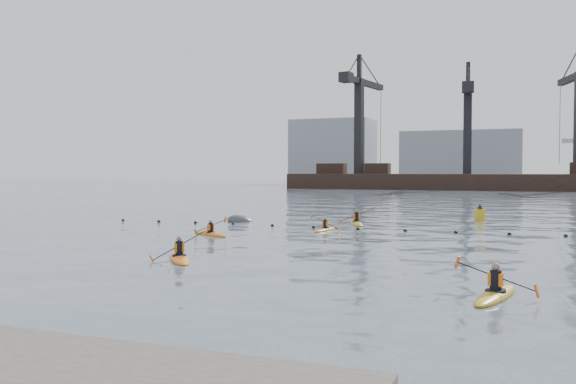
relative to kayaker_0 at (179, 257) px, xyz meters
name	(u,v)px	position (x,y,z in m)	size (l,w,h in m)	color
ground	(133,296)	(2.59, -6.84, -0.11)	(400.00, 400.00, 0.00)	#3D505A
float_line	(336,228)	(2.09, 15.69, -0.08)	(33.24, 0.73, 0.24)	black
barge_pier	(466,180)	(2.36, 103.15, 1.79)	(72.00, 19.30, 29.50)	black
skyline	(490,149)	(4.82, 143.43, 9.14)	(141.00, 28.00, 22.00)	gray
kayaker_0	(179,257)	(0.00, 0.00, 0.00)	(2.73, 3.23, 1.45)	orange
kayaker_1	(495,293)	(12.65, -3.08, 0.00)	(2.43, 3.67, 1.26)	#C29416
kayaker_2	(211,233)	(-3.52, 9.17, -0.01)	(3.04, 2.11, 1.12)	orange
kayaker_3	(325,229)	(1.81, 14.23, -0.02)	(2.01, 2.94, 1.13)	orange
kayaker_5	(357,223)	(2.50, 19.18, 0.00)	(2.39, 3.67, 1.36)	gold
mooring_buoy	(240,222)	(-5.93, 18.09, -0.11)	(1.97, 1.16, 0.98)	#424447
nav_buoy	(480,215)	(10.27, 25.55, 0.33)	(0.79, 0.79, 1.44)	#BC9312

